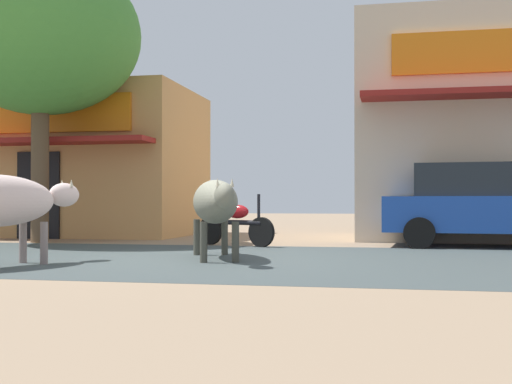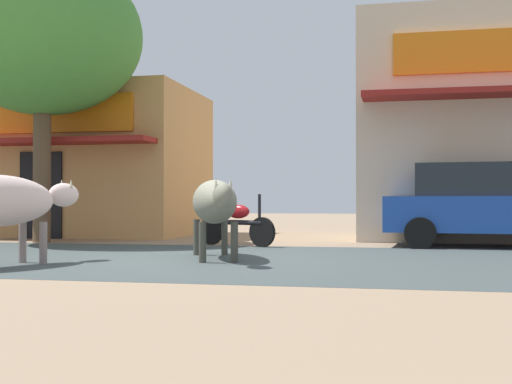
% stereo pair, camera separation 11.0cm
% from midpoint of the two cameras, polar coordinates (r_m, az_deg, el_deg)
% --- Properties ---
extents(ground, '(80.00, 80.00, 0.00)m').
position_cam_midpoint_polar(ground, '(10.73, -3.94, -5.60)').
color(ground, '#92785E').
extents(asphalt_road, '(72.00, 6.31, 0.00)m').
position_cam_midpoint_polar(asphalt_road, '(10.73, -3.94, -5.59)').
color(asphalt_road, '#3D4646').
rests_on(asphalt_road, ground).
extents(storefront_left_cafe, '(7.45, 5.14, 3.86)m').
position_cam_midpoint_polar(storefront_left_cafe, '(19.43, -15.84, 2.29)').
color(storefront_left_cafe, tan).
rests_on(storefront_left_cafe, ground).
extents(roadside_tree, '(4.40, 4.40, 6.34)m').
position_cam_midpoint_polar(roadside_tree, '(16.16, -17.23, 12.34)').
color(roadside_tree, brown).
rests_on(roadside_tree, ground).
extents(parked_hatchback_car, '(4.16, 2.08, 1.64)m').
position_cam_midpoint_polar(parked_hatchback_car, '(14.15, 18.90, -0.99)').
color(parked_hatchback_car, '#1A44A1').
rests_on(parked_hatchback_car, ground).
extents(parked_motorcycle, '(1.76, 0.90, 1.04)m').
position_cam_midpoint_polar(parked_motorcycle, '(13.80, -1.35, -2.60)').
color(parked_motorcycle, black).
rests_on(parked_motorcycle, ground).
extents(cow_near_brown, '(1.22, 2.50, 1.27)m').
position_cam_midpoint_polar(cow_near_brown, '(10.02, -20.28, -0.76)').
color(cow_near_brown, beige).
rests_on(cow_near_brown, ground).
extents(cow_far_dark, '(1.41, 2.74, 1.24)m').
position_cam_midpoint_polar(cow_far_dark, '(10.69, -3.18, -0.88)').
color(cow_far_dark, slate).
rests_on(cow_far_dark, ground).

